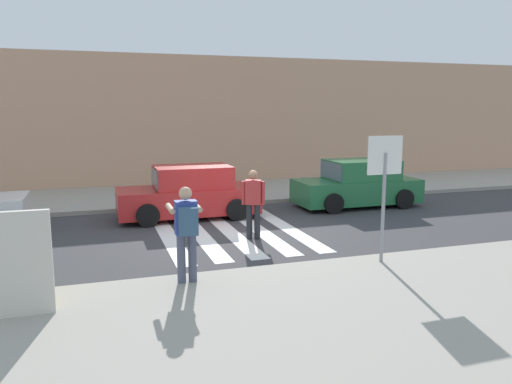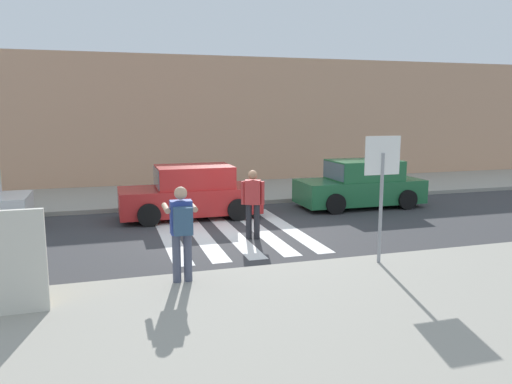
{
  "view_description": "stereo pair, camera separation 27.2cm",
  "coord_description": "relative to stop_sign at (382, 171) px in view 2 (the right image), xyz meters",
  "views": [
    {
      "loc": [
        -3.32,
        -12.19,
        3.2
      ],
      "look_at": [
        0.6,
        -0.2,
        1.1
      ],
      "focal_mm": 35.0,
      "sensor_mm": 36.0,
      "label": 1
    },
    {
      "loc": [
        -3.06,
        -12.27,
        3.2
      ],
      "look_at": [
        0.6,
        -0.2,
        1.1
      ],
      "focal_mm": 35.0,
      "sensor_mm": 36.0,
      "label": 2
    }
  ],
  "objects": [
    {
      "name": "parked_car_green",
      "position": [
        2.84,
        5.98,
        -1.27
      ],
      "size": [
        4.1,
        1.92,
        1.55
      ],
      "color": "#236B3D",
      "rests_on": "ground"
    },
    {
      "name": "advertising_board",
      "position": [
        -6.67,
        -0.68,
        -1.05
      ],
      "size": [
        1.1,
        0.11,
        1.6
      ],
      "color": "beige",
      "rests_on": "sidewalk_near"
    },
    {
      "name": "photographer_with_backpack",
      "position": [
        -3.97,
        -0.01,
        -0.83
      ],
      "size": [
        0.59,
        0.84,
        1.72
      ],
      "color": "#474C60",
      "rests_on": "sidewalk_near"
    },
    {
      "name": "building_facade_far",
      "position": [
        -2.13,
        14.08,
        0.7
      ],
      "size": [
        56.0,
        4.0,
        5.38
      ],
      "primitive_type": "cube",
      "color": "tan",
      "rests_on": "ground"
    },
    {
      "name": "crosswalk_stripe_2",
      "position": [
        -2.13,
        3.88,
        -1.99
      ],
      "size": [
        0.44,
        5.2,
        0.01
      ],
      "primitive_type": "cube",
      "color": "silver",
      "rests_on": "ground"
    },
    {
      "name": "crosswalk_stripe_3",
      "position": [
        -1.33,
        3.88,
        -1.99
      ],
      "size": [
        0.44,
        5.2,
        0.01
      ],
      "primitive_type": "cube",
      "color": "silver",
      "rests_on": "ground"
    },
    {
      "name": "stop_sign",
      "position": [
        0.0,
        0.0,
        0.0
      ],
      "size": [
        0.76,
        0.08,
        2.54
      ],
      "color": "gray",
      "rests_on": "sidewalk_near"
    },
    {
      "name": "ground_plane",
      "position": [
        -2.13,
        3.68,
        -1.99
      ],
      "size": [
        120.0,
        120.0,
        0.0
      ],
      "primitive_type": "plane",
      "color": "#38383A"
    },
    {
      "name": "crosswalk_stripe_1",
      "position": [
        -2.93,
        3.88,
        -1.99
      ],
      "size": [
        0.44,
        5.2,
        0.01
      ],
      "primitive_type": "cube",
      "color": "silver",
      "rests_on": "ground"
    },
    {
      "name": "sidewalk_far",
      "position": [
        -2.13,
        9.68,
        -1.92
      ],
      "size": [
        60.0,
        4.8,
        0.14
      ],
      "primitive_type": "cube",
      "color": "#9E998C",
      "rests_on": "ground"
    },
    {
      "name": "parked_car_red",
      "position": [
        -2.81,
        5.98,
        -1.27
      ],
      "size": [
        4.1,
        1.92,
        1.55
      ],
      "color": "red",
      "rests_on": "ground"
    },
    {
      "name": "pedestrian_crossing",
      "position": [
        -1.76,
        3.02,
        -1.02
      ],
      "size": [
        0.54,
        0.37,
        1.72
      ],
      "color": "#232328",
      "rests_on": "ground"
    },
    {
      "name": "crosswalk_stripe_0",
      "position": [
        -3.73,
        3.88,
        -1.99
      ],
      "size": [
        0.44,
        5.2,
        0.01
      ],
      "primitive_type": "cube",
      "color": "silver",
      "rests_on": "ground"
    },
    {
      "name": "sidewalk_near",
      "position": [
        -2.13,
        -2.52,
        -1.92
      ],
      "size": [
        60.0,
        6.0,
        0.14
      ],
      "primitive_type": "cube",
      "color": "#9E998C",
      "rests_on": "ground"
    },
    {
      "name": "crosswalk_stripe_4",
      "position": [
        -0.53,
        3.88,
        -1.99
      ],
      "size": [
        0.44,
        5.2,
        0.01
      ],
      "primitive_type": "cube",
      "color": "silver",
      "rests_on": "ground"
    }
  ]
}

